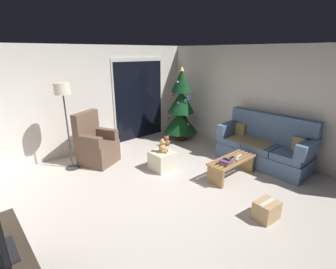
{
  "coord_description": "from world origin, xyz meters",
  "views": [
    {
      "loc": [
        -2.55,
        -2.67,
        2.35
      ],
      "look_at": [
        0.4,
        0.7,
        0.85
      ],
      "focal_mm": 26.63,
      "sensor_mm": 36.0,
      "label": 1
    }
  ],
  "objects_px": {
    "floor_lamp": "(63,97)",
    "teddy_bear_honey": "(163,146)",
    "ottoman": "(162,160)",
    "christmas_tree": "(181,108)",
    "coffee_table": "(232,165)",
    "book_stack": "(226,162)",
    "armchair": "(96,145)",
    "remote_silver": "(237,159)",
    "remote_black": "(231,158)",
    "couch": "(264,146)",
    "teddy_bear_chestnut_by_tree": "(167,141)",
    "remote_white": "(239,156)",
    "cell_phone": "(227,159)",
    "cardboard_box_taped_mid_floor": "(266,210)"
  },
  "relations": [
    {
      "from": "remote_white",
      "to": "teddy_bear_honey",
      "type": "bearing_deg",
      "value": 36.59
    },
    {
      "from": "cell_phone",
      "to": "teddy_bear_chestnut_by_tree",
      "type": "bearing_deg",
      "value": 76.16
    },
    {
      "from": "coffee_table",
      "to": "remote_white",
      "type": "relative_size",
      "value": 7.05
    },
    {
      "from": "couch",
      "to": "floor_lamp",
      "type": "relative_size",
      "value": 1.09
    },
    {
      "from": "cell_phone",
      "to": "floor_lamp",
      "type": "xyz_separation_m",
      "value": [
        -1.94,
        2.49,
        1.04
      ]
    },
    {
      "from": "book_stack",
      "to": "cell_phone",
      "type": "distance_m",
      "value": 0.05
    },
    {
      "from": "remote_silver",
      "to": "floor_lamp",
      "type": "height_order",
      "value": "floor_lamp"
    },
    {
      "from": "remote_black",
      "to": "cardboard_box_taped_mid_floor",
      "type": "xyz_separation_m",
      "value": [
        -0.7,
        -1.14,
        -0.25
      ]
    },
    {
      "from": "armchair",
      "to": "teddy_bear_honey",
      "type": "distance_m",
      "value": 1.5
    },
    {
      "from": "coffee_table",
      "to": "book_stack",
      "type": "height_order",
      "value": "book_stack"
    },
    {
      "from": "floor_lamp",
      "to": "cardboard_box_taped_mid_floor",
      "type": "bearing_deg",
      "value": -66.99
    },
    {
      "from": "remote_black",
      "to": "christmas_tree",
      "type": "height_order",
      "value": "christmas_tree"
    },
    {
      "from": "floor_lamp",
      "to": "book_stack",
      "type": "bearing_deg",
      "value": -52.2
    },
    {
      "from": "cell_phone",
      "to": "coffee_table",
      "type": "bearing_deg",
      "value": 9.81
    },
    {
      "from": "floor_lamp",
      "to": "coffee_table",
      "type": "bearing_deg",
      "value": -47.73
    },
    {
      "from": "couch",
      "to": "cardboard_box_taped_mid_floor",
      "type": "distance_m",
      "value": 2.03
    },
    {
      "from": "teddy_bear_chestnut_by_tree",
      "to": "floor_lamp",
      "type": "bearing_deg",
      "value": 172.31
    },
    {
      "from": "couch",
      "to": "teddy_bear_chestnut_by_tree",
      "type": "distance_m",
      "value": 2.39
    },
    {
      "from": "book_stack",
      "to": "coffee_table",
      "type": "bearing_deg",
      "value": 11.12
    },
    {
      "from": "ottoman",
      "to": "teddy_bear_chestnut_by_tree",
      "type": "height_order",
      "value": "ottoman"
    },
    {
      "from": "cardboard_box_taped_mid_floor",
      "to": "cell_phone",
      "type": "bearing_deg",
      "value": 67.51
    },
    {
      "from": "coffee_table",
      "to": "book_stack",
      "type": "relative_size",
      "value": 4.44
    },
    {
      "from": "remote_silver",
      "to": "remote_black",
      "type": "distance_m",
      "value": 0.11
    },
    {
      "from": "cardboard_box_taped_mid_floor",
      "to": "teddy_bear_chestnut_by_tree",
      "type": "bearing_deg",
      "value": 75.19
    },
    {
      "from": "couch",
      "to": "teddy_bear_chestnut_by_tree",
      "type": "xyz_separation_m",
      "value": [
        -0.89,
        2.2,
        -0.28
      ]
    },
    {
      "from": "cell_phone",
      "to": "teddy_bear_chestnut_by_tree",
      "type": "xyz_separation_m",
      "value": [
        0.42,
        2.17,
        -0.35
      ]
    },
    {
      "from": "remote_black",
      "to": "cardboard_box_taped_mid_floor",
      "type": "height_order",
      "value": "remote_black"
    },
    {
      "from": "ottoman",
      "to": "teddy_bear_chestnut_by_tree",
      "type": "distance_m",
      "value": 1.35
    },
    {
      "from": "ottoman",
      "to": "teddy_bear_chestnut_by_tree",
      "type": "xyz_separation_m",
      "value": [
        0.95,
        0.96,
        -0.07
      ]
    },
    {
      "from": "couch",
      "to": "book_stack",
      "type": "distance_m",
      "value": 1.32
    },
    {
      "from": "floor_lamp",
      "to": "teddy_bear_honey",
      "type": "distance_m",
      "value": 2.16
    },
    {
      "from": "christmas_tree",
      "to": "book_stack",
      "type": "bearing_deg",
      "value": -115.0
    },
    {
      "from": "floor_lamp",
      "to": "teddy_bear_honey",
      "type": "xyz_separation_m",
      "value": [
        1.41,
        -1.29,
        -1.0
      ]
    },
    {
      "from": "remote_white",
      "to": "cell_phone",
      "type": "xyz_separation_m",
      "value": [
        -0.46,
        -0.04,
        0.08
      ]
    },
    {
      "from": "teddy_bear_honey",
      "to": "coffee_table",
      "type": "bearing_deg",
      "value": -55.15
    },
    {
      "from": "teddy_bear_honey",
      "to": "couch",
      "type": "bearing_deg",
      "value": -33.92
    },
    {
      "from": "ottoman",
      "to": "teddy_bear_chestnut_by_tree",
      "type": "relative_size",
      "value": 1.54
    },
    {
      "from": "couch",
      "to": "cell_phone",
      "type": "bearing_deg",
      "value": 178.7
    },
    {
      "from": "coffee_table",
      "to": "armchair",
      "type": "distance_m",
      "value": 2.89
    },
    {
      "from": "remote_white",
      "to": "ottoman",
      "type": "height_order",
      "value": "remote_white"
    },
    {
      "from": "remote_silver",
      "to": "ottoman",
      "type": "distance_m",
      "value": 1.5
    },
    {
      "from": "couch",
      "to": "remote_white",
      "type": "bearing_deg",
      "value": 175.17
    },
    {
      "from": "remote_silver",
      "to": "cell_phone",
      "type": "relative_size",
      "value": 1.08
    },
    {
      "from": "armchair",
      "to": "teddy_bear_honey",
      "type": "bearing_deg",
      "value": -53.83
    },
    {
      "from": "ottoman",
      "to": "christmas_tree",
      "type": "bearing_deg",
      "value": 34.63
    },
    {
      "from": "teddy_bear_honey",
      "to": "remote_black",
      "type": "bearing_deg",
      "value": -54.48
    },
    {
      "from": "christmas_tree",
      "to": "teddy_bear_honey",
      "type": "relative_size",
      "value": 6.97
    },
    {
      "from": "teddy_bear_chestnut_by_tree",
      "to": "cardboard_box_taped_mid_floor",
      "type": "bearing_deg",
      "value": -104.81
    },
    {
      "from": "armchair",
      "to": "floor_lamp",
      "type": "relative_size",
      "value": 0.63
    },
    {
      "from": "floor_lamp",
      "to": "teddy_bear_honey",
      "type": "height_order",
      "value": "floor_lamp"
    }
  ]
}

